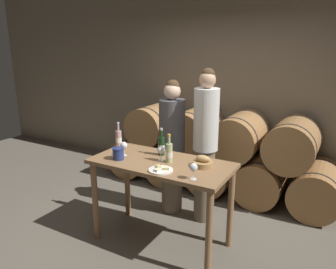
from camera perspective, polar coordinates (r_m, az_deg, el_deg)
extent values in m
plane|color=#665E51|center=(3.74, -1.10, -18.06)|extent=(10.00, 10.00, 0.00)
cube|color=gray|center=(5.03, 11.13, 9.97)|extent=(10.00, 0.12, 3.20)
cylinder|color=#9E7042|center=(5.43, -5.19, -3.39)|extent=(0.61, 0.84, 0.61)
cylinder|color=#2D2D33|center=(5.23, -6.86, -4.21)|extent=(0.62, 0.02, 0.62)
cylinder|color=#2D2D33|center=(5.64, -3.65, -2.62)|extent=(0.62, 0.02, 0.62)
cylinder|color=#9E7042|center=(5.10, 1.12, -4.64)|extent=(0.61, 0.84, 0.61)
cylinder|color=#2D2D33|center=(4.88, -0.39, -5.59)|extent=(0.62, 0.02, 0.62)
cylinder|color=#2D2D33|center=(5.32, 2.50, -3.76)|extent=(0.62, 0.02, 0.62)
cylinder|color=#9E7042|center=(4.83, 8.25, -5.98)|extent=(0.61, 0.84, 0.61)
cylinder|color=#2D2D33|center=(4.60, 7.01, -7.07)|extent=(0.62, 0.02, 0.62)
cylinder|color=#2D2D33|center=(5.07, 9.37, -4.98)|extent=(0.62, 0.02, 0.62)
cylinder|color=#9E7042|center=(4.65, 16.10, -7.34)|extent=(0.61, 0.84, 0.61)
cylinder|color=#2D2D33|center=(4.41, 15.25, -8.57)|extent=(0.62, 0.02, 0.62)
cylinder|color=#2D2D33|center=(4.90, 16.87, -6.23)|extent=(0.62, 0.02, 0.62)
cylinder|color=#9E7042|center=(4.57, 24.46, -8.63)|extent=(0.61, 0.84, 0.61)
cylinder|color=#2D2D33|center=(4.32, 24.09, -9.97)|extent=(0.62, 0.02, 0.62)
cylinder|color=#2D2D33|center=(4.82, 24.79, -7.42)|extent=(0.62, 0.02, 0.62)
cylinder|color=#9E7042|center=(5.10, -2.20, 1.81)|extent=(0.61, 0.84, 0.61)
cylinder|color=#2D2D33|center=(4.88, -3.85, 1.15)|extent=(0.62, 0.02, 0.62)
cylinder|color=#2D2D33|center=(5.32, -0.68, 2.42)|extent=(0.62, 0.02, 0.62)
cylinder|color=#9E7042|center=(4.79, 4.73, 0.84)|extent=(0.61, 0.84, 0.61)
cylinder|color=#2D2D33|center=(4.55, 3.30, 0.09)|extent=(0.62, 0.02, 0.62)
cylinder|color=#2D2D33|center=(5.02, 6.02, 1.52)|extent=(0.62, 0.02, 0.62)
cylinder|color=#9E7042|center=(4.55, 12.49, -0.26)|extent=(0.61, 0.84, 0.61)
cylinder|color=#2D2D33|center=(4.31, 11.42, -1.12)|extent=(0.62, 0.02, 0.62)
cylinder|color=#2D2D33|center=(4.80, 13.45, 0.51)|extent=(0.62, 0.02, 0.62)
cylinder|color=#9E7042|center=(4.42, 20.91, -1.45)|extent=(0.61, 0.84, 0.61)
cylinder|color=#2D2D33|center=(4.16, 20.31, -2.41)|extent=(0.62, 0.02, 0.62)
cylinder|color=#2D2D33|center=(4.67, 21.44, -0.60)|extent=(0.62, 0.02, 0.62)
cylinder|color=olive|center=(3.66, -12.55, -11.26)|extent=(0.06, 0.06, 0.88)
cylinder|color=olive|center=(3.04, 7.13, -17.06)|extent=(0.06, 0.06, 0.88)
cylinder|color=olive|center=(4.06, -7.11, -8.21)|extent=(0.06, 0.06, 0.88)
cylinder|color=olive|center=(3.51, 10.84, -12.45)|extent=(0.06, 0.06, 0.88)
cube|color=olive|center=(3.32, -1.19, -5.05)|extent=(1.43, 0.69, 0.04)
cylinder|color=#756651|center=(4.16, 0.68, -8.10)|extent=(0.26, 0.26, 0.80)
cylinder|color=#4C4C51|center=(3.92, 0.71, 1.52)|extent=(0.31, 0.31, 0.63)
sphere|color=beige|center=(3.84, 0.73, 7.54)|extent=(0.20, 0.20, 0.20)
sphere|color=#47331E|center=(3.84, 0.82, 8.36)|extent=(0.16, 0.16, 0.16)
cylinder|color=#756651|center=(3.96, 6.30, -8.72)|extent=(0.23, 0.23, 0.89)
cylinder|color=silver|center=(3.71, 6.66, 2.59)|extent=(0.28, 0.28, 0.71)
sphere|color=tan|center=(3.63, 6.89, 9.45)|extent=(0.19, 0.19, 0.19)
sphere|color=#47331E|center=(3.64, 6.99, 10.27)|extent=(0.15, 0.15, 0.15)
cylinder|color=#193819|center=(3.47, -1.16, -2.06)|extent=(0.07, 0.07, 0.20)
cylinder|color=#193819|center=(3.43, -1.18, 0.13)|extent=(0.03, 0.03, 0.08)
cylinder|color=#B7B7BC|center=(3.42, -1.18, 0.93)|extent=(0.03, 0.03, 0.02)
cylinder|color=white|center=(3.48, -1.16, -2.30)|extent=(0.07, 0.07, 0.06)
cylinder|color=#ADBC7F|center=(3.27, 0.19, -3.24)|extent=(0.07, 0.07, 0.19)
cylinder|color=#ADBC7F|center=(3.23, 0.19, -0.97)|extent=(0.03, 0.03, 0.08)
cylinder|color=gold|center=(3.21, 0.19, -0.12)|extent=(0.03, 0.03, 0.02)
cylinder|color=white|center=(3.27, 0.19, -3.50)|extent=(0.07, 0.07, 0.06)
cylinder|color=#BC8E93|center=(3.80, -8.59, -0.73)|extent=(0.07, 0.07, 0.19)
cylinder|color=#BC8E93|center=(3.76, -8.67, 1.22)|extent=(0.03, 0.03, 0.08)
cylinder|color=#B7B7BC|center=(3.75, -8.70, 1.95)|extent=(0.03, 0.03, 0.02)
cylinder|color=white|center=(3.80, -8.58, -0.94)|extent=(0.07, 0.07, 0.06)
cylinder|color=navy|center=(3.40, -8.66, -3.32)|extent=(0.11, 0.11, 0.12)
cylinder|color=navy|center=(3.38, -8.69, -2.42)|extent=(0.12, 0.12, 0.01)
cylinder|color=#A87F4C|center=(3.20, 6.08, -5.12)|extent=(0.20, 0.20, 0.05)
ellipsoid|color=tan|center=(3.18, 6.10, -4.21)|extent=(0.15, 0.09, 0.07)
cylinder|color=white|center=(3.08, -1.28, -6.21)|extent=(0.23, 0.23, 0.01)
cube|color=beige|center=(3.07, -0.31, -5.95)|extent=(0.07, 0.06, 0.02)
cube|color=#E0CC7F|center=(3.12, -1.64, -5.58)|extent=(0.07, 0.07, 0.02)
cube|color=beige|center=(3.04, -1.89, -6.19)|extent=(0.05, 0.06, 0.02)
cylinder|color=white|center=(3.52, -7.63, -3.60)|extent=(0.06, 0.06, 0.00)
cylinder|color=white|center=(3.51, -7.65, -2.97)|extent=(0.01, 0.01, 0.08)
sphere|color=white|center=(3.49, -7.69, -1.87)|extent=(0.07, 0.07, 0.07)
cylinder|color=white|center=(3.34, -1.24, -4.53)|extent=(0.06, 0.06, 0.00)
cylinder|color=white|center=(3.33, -1.24, -3.87)|extent=(0.01, 0.01, 0.08)
sphere|color=white|center=(3.30, -1.25, -2.72)|extent=(0.07, 0.07, 0.07)
cylinder|color=white|center=(2.91, 4.42, -7.73)|extent=(0.06, 0.06, 0.00)
cylinder|color=white|center=(2.90, 4.43, -6.99)|extent=(0.01, 0.01, 0.08)
sphere|color=white|center=(2.87, 4.46, -5.69)|extent=(0.07, 0.07, 0.07)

